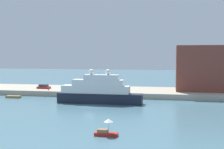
{
  "coord_description": "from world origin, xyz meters",
  "views": [
    {
      "loc": [
        19.52,
        -69.3,
        12.44
      ],
      "look_at": [
        4.43,
        6.0,
        7.67
      ],
      "focal_mm": 47.66,
      "sensor_mm": 36.0,
      "label": 1
    }
  ],
  "objects": [
    {
      "name": "small_motorboat",
      "position": [
        9.65,
        -24.7,
        0.92
      ],
      "size": [
        3.66,
        1.45,
        2.72
      ],
      "color": "#B22319",
      "rests_on": "ground"
    },
    {
      "name": "parked_car",
      "position": [
        -22.24,
        22.86,
        2.2
      ],
      "size": [
        4.38,
        1.86,
        1.4
      ],
      "color": "#B21E1E",
      "rests_on": "quay_dock"
    },
    {
      "name": "work_barge",
      "position": [
        -26.59,
        11.07,
        0.33
      ],
      "size": [
        4.44,
        1.47,
        0.66
      ],
      "primitive_type": "cube",
      "color": "olive",
      "rests_on": "ground"
    },
    {
      "name": "large_yacht",
      "position": [
        0.75,
        6.21,
        3.08
      ],
      "size": [
        22.47,
        3.74,
        10.3
      ],
      "color": "black",
      "rests_on": "ground"
    },
    {
      "name": "person_figure",
      "position": [
        -19.13,
        19.56,
        2.46
      ],
      "size": [
        0.36,
        0.36,
        1.83
      ],
      "color": "maroon",
      "rests_on": "quay_dock"
    },
    {
      "name": "mooring_bollard",
      "position": [
        4.67,
        17.29,
        1.93
      ],
      "size": [
        0.45,
        0.45,
        0.66
      ],
      "primitive_type": "cylinder",
      "color": "black",
      "rests_on": "quay_dock"
    },
    {
      "name": "ground",
      "position": [
        0.0,
        0.0,
        0.0
      ],
      "size": [
        400.0,
        400.0,
        0.0
      ],
      "primitive_type": "plane",
      "color": "slate"
    },
    {
      "name": "harbor_building",
      "position": [
        30.93,
        27.56,
        8.65
      ],
      "size": [
        19.91,
        11.35,
        14.08
      ],
      "primitive_type": "cube",
      "color": "brown",
      "rests_on": "quay_dock"
    },
    {
      "name": "quay_dock",
      "position": [
        0.0,
        25.89,
        0.8
      ],
      "size": [
        110.0,
        19.79,
        1.6
      ],
      "primitive_type": "cube",
      "color": "#ADA38E",
      "rests_on": "ground"
    }
  ]
}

